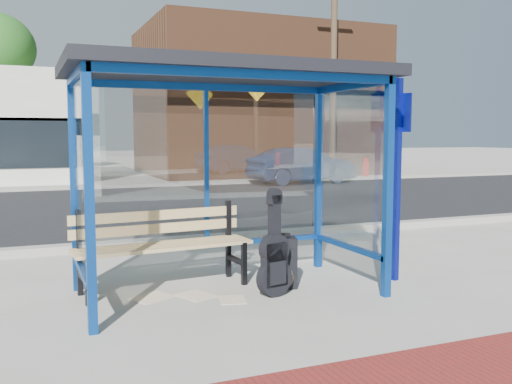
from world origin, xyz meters
name	(u,v)px	position (x,y,z in m)	size (l,w,h in m)	color
ground	(228,293)	(0.00, 0.00, 0.00)	(120.00, 120.00, 0.00)	#B2ADA0
curb_near	(166,242)	(0.00, 2.90, 0.06)	(60.00, 0.25, 0.12)	gray
street_asphalt	(115,207)	(0.00, 8.00, 0.00)	(60.00, 10.00, 0.00)	black
curb_far	(91,187)	(0.00, 13.10, 0.06)	(60.00, 0.25, 0.12)	gray
far_sidewalk	(85,184)	(0.00, 15.00, 0.00)	(60.00, 4.00, 0.01)	#B2ADA0
bus_shelter	(225,100)	(0.00, 0.07, 2.07)	(3.30, 1.80, 2.42)	navy
storefront_brown	(257,102)	(8.00, 18.49, 3.20)	(10.00, 7.08, 6.40)	#59331E
tree_right	(310,65)	(12.50, 22.00, 5.45)	(3.60, 3.60, 7.03)	#4C3826
utility_pole_east	(333,72)	(9.00, 13.40, 4.11)	(1.60, 0.24, 8.00)	#4C3826
bench	(162,242)	(-0.61, 0.47, 0.52)	(1.99, 0.65, 0.92)	black
guitar_bag	(274,260)	(0.41, -0.29, 0.40)	(0.41, 0.20, 1.08)	black
suitcase	(280,263)	(0.61, -0.01, 0.29)	(0.40, 0.31, 0.62)	black
backpack	(283,273)	(0.62, -0.07, 0.18)	(0.36, 0.33, 0.39)	#2F2E1A
sign_post	(398,168)	(2.02, -0.21, 1.32)	(0.12, 0.29, 2.35)	navy
newspaper_a	(196,296)	(-0.35, 0.04, 0.00)	(0.39, 0.31, 0.01)	white
newspaper_b	(152,298)	(-0.80, 0.14, 0.00)	(0.40, 0.32, 0.01)	white
newspaper_c	(232,300)	(-0.05, -0.26, 0.00)	(0.34, 0.26, 0.01)	white
parked_car	(302,166)	(7.18, 12.39, 0.63)	(1.34, 3.85, 1.27)	#192947
fire_hydrant	(366,167)	(10.78, 13.80, 0.44)	(0.36, 0.24, 0.80)	red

